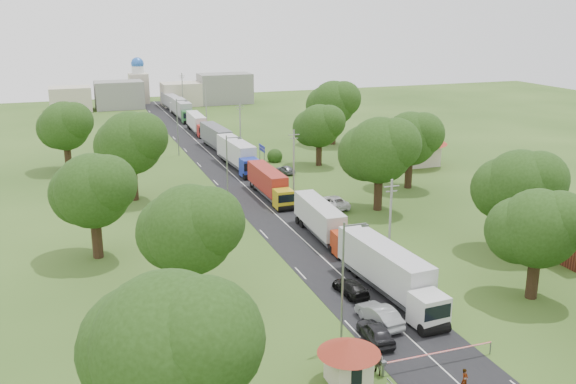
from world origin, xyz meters
name	(u,v)px	position (x,y,z in m)	size (l,w,h in m)	color
ground	(312,248)	(0.00, 0.00, 0.00)	(260.00, 260.00, 0.00)	#2C4818
road	(258,198)	(0.00, 20.00, 0.00)	(8.00, 200.00, 0.04)	black
boom_barrier	(422,357)	(-1.36, -25.00, 0.89)	(9.22, 0.35, 1.18)	slate
guard_booth	(349,356)	(-7.20, -25.00, 2.16)	(4.40, 4.40, 3.45)	beige
info_sign	(262,152)	(5.20, 35.00, 3.00)	(0.12, 3.10, 4.10)	slate
pole_1	(390,221)	(5.50, -7.00, 4.68)	(1.60, 0.24, 9.00)	gray
pole_2	(294,160)	(5.50, 21.00, 4.68)	(1.60, 0.24, 9.00)	gray
pole_3	(240,127)	(5.50, 49.00, 4.68)	(1.60, 0.24, 9.00)	gray
pole_4	(206,105)	(5.50, 77.00, 4.68)	(1.60, 0.24, 9.00)	gray
pole_5	(182,90)	(5.50, 105.00, 4.68)	(1.60, 0.24, 9.00)	gray
lamp_0	(345,278)	(-5.35, -20.00, 5.55)	(2.03, 0.22, 10.00)	slate
lamp_1	(228,171)	(-5.35, 15.00, 5.55)	(2.03, 0.22, 10.00)	slate
lamp_2	(178,124)	(-5.35, 50.00, 5.55)	(2.03, 0.22, 10.00)	slate
tree_2	(537,228)	(13.99, -17.86, 6.60)	(8.00, 8.00, 10.10)	#382616
tree_3	(519,186)	(19.99, -7.84, 7.22)	(8.80, 8.80, 11.07)	#382616
tree_4	(379,150)	(12.99, 10.17, 7.85)	(9.60, 9.60, 12.05)	#382616
tree_5	(410,138)	(21.99, 18.16, 7.22)	(8.80, 8.80, 11.07)	#382616
tree_6	(319,126)	(14.99, 35.14, 6.60)	(8.00, 8.00, 10.10)	#382616
tree_7	(333,103)	(23.99, 50.17, 7.85)	(9.60, 9.60, 12.05)	#382616
tree_9	(169,347)	(-20.01, -29.83, 7.85)	(9.60, 9.60, 12.05)	#382616
tree_10	(190,229)	(-15.01, -9.84, 7.22)	(8.80, 8.80, 11.07)	#382616
tree_11	(93,190)	(-22.01, 5.16, 7.22)	(8.80, 8.80, 11.07)	#382616
tree_12	(131,143)	(-16.01, 25.17, 7.85)	(9.60, 9.60, 12.05)	#382616
tree_13	(65,126)	(-24.01, 45.16, 7.22)	(8.80, 8.80, 11.07)	#382616
house_cream	(415,143)	(30.00, 30.00, 3.64)	(10.08, 10.08, 5.80)	beige
distant_town	(161,93)	(0.68, 110.00, 3.49)	(52.00, 8.00, 8.00)	gray
church	(139,83)	(-4.00, 118.00, 5.39)	(5.00, 5.00, 12.30)	beige
truck_0	(389,271)	(2.18, -13.23, 2.31)	(3.52, 15.79, 4.36)	silver
truck_1	(322,221)	(2.29, 2.72, 2.03)	(2.80, 13.84, 3.83)	#B23414
truck_2	(269,183)	(1.60, 20.05, 2.03)	(2.41, 13.78, 3.82)	gold
truck_3	(238,154)	(1.92, 37.63, 2.31)	(3.37, 15.79, 4.36)	#1A2FA0
truck_4	(217,138)	(2.01, 52.33, 2.21)	(3.31, 15.07, 4.16)	silver
truck_5	(197,123)	(2.02, 70.10, 1.99)	(2.56, 13.55, 3.75)	#AA1D1A
truck_6	(182,109)	(2.24, 88.18, 2.25)	(2.68, 15.31, 4.25)	#286B31
truck_7	(171,102)	(2.12, 103.12, 2.04)	(3.10, 13.96, 3.85)	#A9A9A9
car_lane_front	(376,332)	(-2.75, -20.38, 0.77)	(1.83, 4.54, 1.55)	black
car_lane_mid	(379,315)	(-1.21, -18.00, 0.83)	(1.76, 5.06, 1.67)	gray
car_lane_rear	(351,288)	(-1.00, -12.00, 0.67)	(1.88, 4.63, 1.34)	black
car_verge_near	(333,202)	(8.00, 12.75, 0.78)	(2.58, 5.59, 1.55)	white
car_verge_far	(286,170)	(8.00, 31.59, 0.66)	(1.56, 3.87, 1.32)	slate
pedestrian_near	(465,380)	(-0.12, -28.40, 0.79)	(0.58, 0.38, 1.58)	gray
pedestrian_booth	(378,363)	(-4.80, -24.72, 0.97)	(0.94, 0.74, 1.94)	gray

